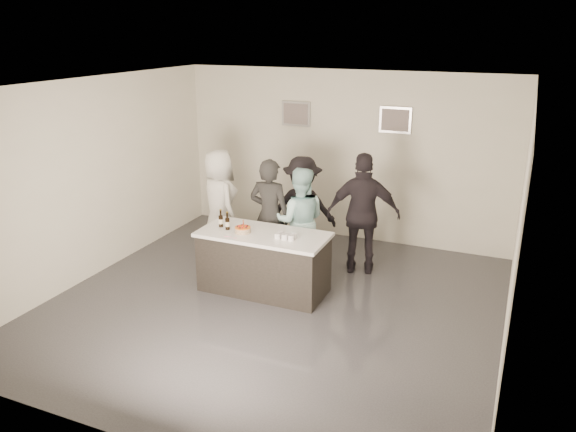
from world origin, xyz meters
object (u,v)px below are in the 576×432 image
at_px(beer_bottle_b, 227,221).
at_px(person_main_black, 270,216).
at_px(cake, 243,230).
at_px(person_main_blue, 300,221).
at_px(beer_bottle_a, 221,218).
at_px(person_guest_left, 220,203).
at_px(person_guest_back, 302,208).
at_px(bar_counter, 264,262).
at_px(person_guest_right, 363,214).

height_order(beer_bottle_b, person_main_black, person_main_black).
relative_size(cake, person_main_blue, 0.13).
relative_size(person_main_black, person_main_blue, 1.07).
bearing_deg(cake, beer_bottle_a, 167.81).
height_order(beer_bottle_a, person_guest_left, person_guest_left).
xyz_separation_m(beer_bottle_b, person_main_blue, (0.75, 0.92, -0.19)).
height_order(cake, person_guest_back, person_guest_back).
xyz_separation_m(bar_counter, person_guest_left, (-1.30, 1.02, 0.45)).
distance_m(cake, person_guest_back, 1.56).
distance_m(bar_counter, person_main_blue, 0.96).
bearing_deg(person_guest_left, beer_bottle_b, 159.84).
xyz_separation_m(person_guest_left, person_guest_right, (2.42, 0.19, 0.06)).
height_order(cake, person_main_blue, person_main_blue).
distance_m(cake, person_main_blue, 1.07).
bearing_deg(person_guest_right, beer_bottle_b, 23.95).
distance_m(bar_counter, person_guest_left, 1.71).
distance_m(bar_counter, person_main_black, 0.88).
relative_size(cake, person_guest_left, 0.13).
height_order(beer_bottle_b, person_guest_right, person_guest_right).
bearing_deg(beer_bottle_a, beer_bottle_b, -23.57).
xyz_separation_m(bar_counter, beer_bottle_a, (-0.68, -0.01, 0.58)).
relative_size(bar_counter, beer_bottle_b, 7.15).
bearing_deg(person_guest_back, cake, 64.54).
relative_size(beer_bottle_a, person_guest_right, 0.14).
relative_size(bar_counter, cake, 8.21).
relative_size(person_main_blue, person_guest_left, 0.94).
height_order(cake, person_main_black, person_main_black).
relative_size(bar_counter, person_guest_back, 1.09).
bearing_deg(beer_bottle_b, person_guest_back, 69.49).
height_order(beer_bottle_b, person_main_blue, person_main_blue).
relative_size(cake, person_guest_back, 0.13).
bearing_deg(person_main_black, beer_bottle_a, 57.30).
bearing_deg(person_guest_right, person_main_blue, 8.03).
xyz_separation_m(cake, beer_bottle_b, (-0.26, 0.02, 0.09)).
xyz_separation_m(beer_bottle_b, person_main_black, (0.31, 0.79, -0.13)).
bearing_deg(beer_bottle_a, person_guest_right, 34.23).
relative_size(bar_counter, person_guest_right, 0.97).
distance_m(person_main_blue, person_guest_back, 0.61).
xyz_separation_m(bar_counter, person_main_blue, (0.21, 0.85, 0.39)).
relative_size(person_main_black, person_guest_back, 1.06).
distance_m(bar_counter, beer_bottle_b, 0.79).
bearing_deg(beer_bottle_a, cake, -12.19).
distance_m(beer_bottle_b, person_main_black, 0.86).
bearing_deg(person_main_blue, bar_counter, 55.51).
relative_size(cake, beer_bottle_b, 0.87).
distance_m(beer_bottle_a, person_guest_left, 1.21).
height_order(bar_counter, person_guest_back, person_guest_back).
relative_size(person_guest_left, person_guest_back, 1.05).
bearing_deg(beer_bottle_a, person_main_blue, 43.83).
distance_m(beer_bottle_a, person_main_black, 0.86).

